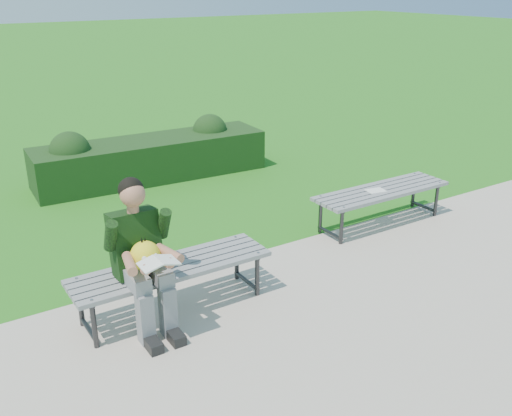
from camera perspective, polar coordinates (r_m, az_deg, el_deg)
name	(u,v)px	position (r m, az deg, el deg)	size (l,w,h in m)	color
ground	(236,259)	(6.21, -1.97, -5.15)	(80.00, 80.00, 0.00)	#297A1B
walkway	(342,338)	(4.98, 8.60, -12.72)	(30.00, 3.50, 0.02)	beige
hedge	(150,156)	(8.80, -10.59, 5.15)	(3.51, 1.04, 0.86)	#1D4212
bench_left	(172,271)	(5.14, -8.43, -6.23)	(1.80, 0.50, 0.46)	gray
bench_right	(382,193)	(7.06, 12.45, 1.43)	(1.80, 0.50, 0.46)	gray
seated_boy	(141,253)	(4.83, -11.38, -4.39)	(0.56, 0.76, 1.31)	slate
paper_sheet	(376,191)	(6.97, 11.90, 1.72)	(0.24, 0.20, 0.01)	white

